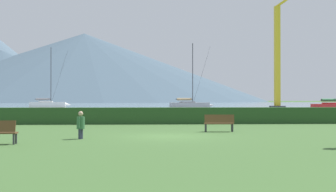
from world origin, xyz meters
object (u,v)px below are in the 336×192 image
(person_seated_viewer, at_px, (81,124))
(sailboat_slip_1, at_px, (335,107))
(sailboat_slip_3, at_px, (190,105))
(dock_crane, at_px, (279,62))
(sailboat_slip_2, at_px, (48,104))
(park_bench_near_path, at_px, (219,122))

(person_seated_viewer, bearing_deg, sailboat_slip_1, 69.22)
(sailboat_slip_3, relative_size, dock_crane, 0.59)
(sailboat_slip_2, distance_m, dock_crane, 51.69)
(sailboat_slip_3, height_order, person_seated_viewer, sailboat_slip_3)
(sailboat_slip_1, relative_size, dock_crane, 0.49)
(sailboat_slip_1, bearing_deg, person_seated_viewer, -139.06)
(sailboat_slip_2, distance_m, park_bench_near_path, 76.85)
(sailboat_slip_1, distance_m, dock_crane, 11.25)
(park_bench_near_path, xyz_separation_m, person_seated_viewer, (-6.99, -4.01, 0.16))
(sailboat_slip_3, bearing_deg, park_bench_near_path, -101.00)
(park_bench_near_path, xyz_separation_m, dock_crane, (16.77, 42.68, 7.00))
(sailboat_slip_3, relative_size, person_seated_viewer, 10.23)
(sailboat_slip_1, distance_m, park_bench_near_path, 50.14)
(sailboat_slip_3, bearing_deg, dock_crane, -64.32)
(park_bench_near_path, height_order, dock_crane, dock_crane)
(sailboat_slip_3, xyz_separation_m, park_bench_near_path, (-4.97, -61.52, -0.21))
(dock_crane, bearing_deg, park_bench_near_path, -111.46)
(person_seated_viewer, bearing_deg, dock_crane, 77.01)
(person_seated_viewer, relative_size, dock_crane, 0.06)
(sailboat_slip_1, xyz_separation_m, sailboat_slip_2, (-50.39, 29.70, 0.07))
(sailboat_slip_1, relative_size, person_seated_viewer, 8.51)
(sailboat_slip_2, height_order, park_bench_near_path, sailboat_slip_2)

